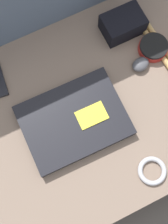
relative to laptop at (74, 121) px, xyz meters
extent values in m
plane|color=#4C4742|center=(0.04, 0.01, -0.17)|extent=(8.00, 8.00, 0.00)
cube|color=#7A6656|center=(0.04, 0.01, -0.09)|extent=(0.91, 0.66, 0.15)
cube|color=black|center=(0.00, 0.00, 0.00)|extent=(0.32, 0.24, 0.03)
cube|color=yellow|center=(0.05, -0.01, 0.02)|extent=(0.09, 0.06, 0.00)
ellipsoid|color=#4C4C51|center=(0.27, 0.07, 0.00)|extent=(0.07, 0.06, 0.03)
cylinder|color=red|center=(0.34, 0.11, 0.00)|extent=(0.10, 0.10, 0.02)
cylinder|color=black|center=(0.34, 0.11, 0.01)|extent=(0.09, 0.09, 0.01)
cube|color=black|center=(0.28, 0.22, 0.02)|extent=(0.13, 0.09, 0.07)
torus|color=#B2B2B7|center=(0.14, -0.24, -0.01)|extent=(0.09, 0.09, 0.01)
camera|label=1|loc=(-0.07, -0.21, 0.93)|focal=50.00mm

